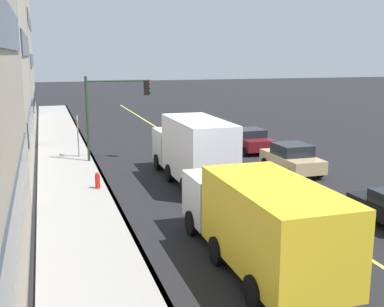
# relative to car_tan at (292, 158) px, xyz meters

# --- Properties ---
(ground) EXTENTS (200.00, 200.00, 0.00)m
(ground) POSITION_rel_car_tan_xyz_m (0.05, 3.32, -0.81)
(ground) COLOR black
(sidewalk_slab) EXTENTS (80.00, 3.40, 0.15)m
(sidewalk_slab) POSITION_rel_car_tan_xyz_m (0.05, 11.92, -0.74)
(sidewalk_slab) COLOR gray
(sidewalk_slab) RESTS_ON ground
(curb_edge) EXTENTS (80.00, 0.16, 0.15)m
(curb_edge) POSITION_rel_car_tan_xyz_m (0.05, 10.30, -0.74)
(curb_edge) COLOR slate
(curb_edge) RESTS_ON ground
(lane_stripe_center) EXTENTS (80.00, 0.16, 0.01)m
(lane_stripe_center) POSITION_rel_car_tan_xyz_m (0.05, 3.32, -0.81)
(lane_stripe_center) COLOR #D8CC4C
(lane_stripe_center) RESTS_ON ground
(car_tan) EXTENTS (4.32, 2.08, 1.63)m
(car_tan) POSITION_rel_car_tan_xyz_m (0.00, 0.00, 0.00)
(car_tan) COLOR tan
(car_tan) RESTS_ON ground
(car_maroon) EXTENTS (3.89, 2.11, 1.54)m
(car_maroon) POSITION_rel_car_tan_xyz_m (6.22, -0.25, -0.02)
(car_maroon) COLOR #591116
(car_maroon) RESTS_ON ground
(truck_white) EXTENTS (8.09, 2.47, 3.38)m
(truck_white) POSITION_rel_car_tan_xyz_m (-0.40, 5.92, 0.96)
(truck_white) COLOR silver
(truck_white) RESTS_ON ground
(truck_yellow) EXTENTS (7.98, 2.67, 2.87)m
(truck_yellow) POSITION_rel_car_tan_xyz_m (-10.56, 6.97, 0.74)
(truck_yellow) COLOR silver
(truck_yellow) RESTS_ON ground
(traffic_light_mast) EXTENTS (0.28, 4.00, 5.25)m
(traffic_light_mast) POSITION_rel_car_tan_xyz_m (5.80, 9.05, 2.81)
(traffic_light_mast) COLOR #1E3823
(traffic_light_mast) RESTS_ON ground
(street_sign_post) EXTENTS (0.60, 0.08, 2.81)m
(street_sign_post) POSITION_rel_car_tan_xyz_m (7.23, 11.12, 0.84)
(street_sign_post) COLOR slate
(street_sign_post) RESTS_ON ground
(fire_hydrant) EXTENTS (0.24, 0.24, 0.94)m
(fire_hydrant) POSITION_rel_car_tan_xyz_m (-0.61, 10.82, -0.35)
(fire_hydrant) COLOR red
(fire_hydrant) RESTS_ON ground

